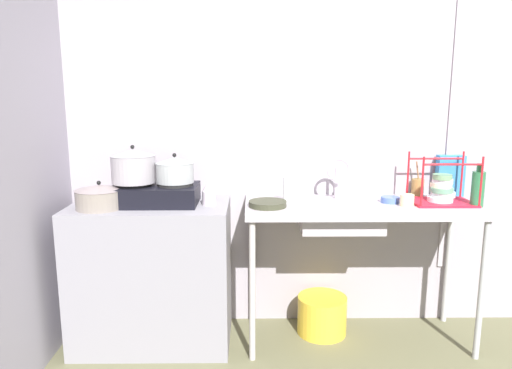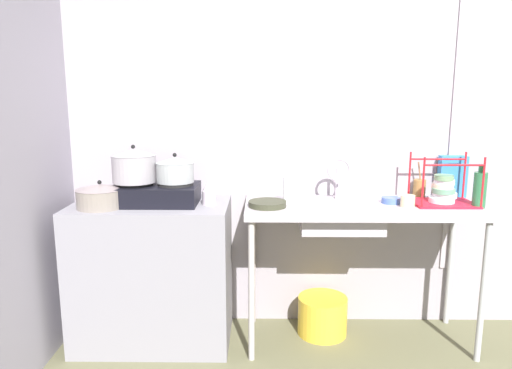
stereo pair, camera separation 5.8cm
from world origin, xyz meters
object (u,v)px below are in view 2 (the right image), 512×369
at_px(faucet, 339,172).
at_px(frying_pan, 267,204).
at_px(bottle_by_rack, 480,189).
at_px(sink_basin, 340,217).
at_px(utensil_jar, 419,188).
at_px(small_bowl_on_drainboard, 391,200).
at_px(pot_on_right_burner, 175,169).
at_px(bucket_on_floor, 322,315).
at_px(bottle_by_sink, 288,190).
at_px(pot_on_left_burner, 134,165).
at_px(pot_beside_stove, 100,196).
at_px(cereal_box, 452,176).
at_px(percolator, 209,192).
at_px(dish_rack, 443,192).
at_px(cup_by_rack, 408,201).
at_px(stove, 156,193).

xyz_separation_m(faucet, frying_pan, (-0.44, -0.16, -0.16)).
distance_m(faucet, bottle_by_rack, 0.81).
bearing_deg(sink_basin, frying_pan, -176.49).
relative_size(bottle_by_rack, utensil_jar, 1.12).
xyz_separation_m(small_bowl_on_drainboard, utensil_jar, (0.23, 0.19, 0.04)).
distance_m(pot_on_right_burner, bucket_on_floor, 1.33).
relative_size(sink_basin, bottle_by_sink, 2.47).
height_order(pot_on_left_burner, utensil_jar, pot_on_left_burner).
bearing_deg(utensil_jar, pot_beside_stove, -170.72).
relative_size(faucet, cereal_box, 1.02).
distance_m(faucet, frying_pan, 0.49).
bearing_deg(percolator, bottle_by_sink, 3.93).
xyz_separation_m(percolator, dish_rack, (1.39, 0.03, -0.00)).
xyz_separation_m(faucet, cup_by_rack, (0.38, -0.16, -0.14)).
bearing_deg(sink_basin, bottle_by_sink, 170.47).
bearing_deg(pot_on_left_burner, pot_on_right_burner, 0.00).
bearing_deg(dish_rack, bucket_on_floor, 174.25).
height_order(stove, percolator, percolator).
height_order(cup_by_rack, small_bowl_on_drainboard, cup_by_rack).
height_order(faucet, bottle_by_rack, faucet).
height_order(frying_pan, bottle_by_rack, bottle_by_rack).
xyz_separation_m(pot_on_right_burner, bottle_by_rack, (1.77, -0.08, -0.10)).
xyz_separation_m(pot_on_left_burner, pot_on_right_burner, (0.24, 0.00, -0.02)).
height_order(pot_on_right_burner, bottle_by_sink, pot_on_right_burner).
relative_size(dish_rack, utensil_jar, 1.58).
bearing_deg(dish_rack, percolator, -178.65).
distance_m(stove, frying_pan, 0.67).
distance_m(stove, cereal_box, 1.86).
xyz_separation_m(pot_beside_stove, utensil_jar, (1.94, 0.32, -0.01)).
height_order(frying_pan, bottle_by_sink, bottle_by_sink).
relative_size(pot_on_left_burner, frying_pan, 1.17).
bearing_deg(small_bowl_on_drainboard, faucet, 167.92).
bearing_deg(utensil_jar, cereal_box, 0.76).
bearing_deg(frying_pan, cereal_box, 13.65).
relative_size(pot_beside_stove, frying_pan, 1.23).
xyz_separation_m(pot_on_left_burner, cereal_box, (1.97, 0.22, -0.10)).
relative_size(pot_on_right_burner, cup_by_rack, 2.72).
distance_m(frying_pan, dish_rack, 1.05).
height_order(percolator, utensil_jar, utensil_jar).
xyz_separation_m(stove, utensil_jar, (1.64, 0.21, -0.00)).
xyz_separation_m(pot_on_left_burner, bottle_by_rack, (2.01, -0.08, -0.12)).
xyz_separation_m(pot_on_left_burner, bucket_on_floor, (1.15, 0.08, -0.99)).
bearing_deg(pot_on_left_burner, frying_pan, -5.01).
bearing_deg(faucet, small_bowl_on_drainboard, -12.08).
height_order(pot_on_right_burner, utensil_jar, pot_on_right_burner).
height_order(pot_on_left_burner, bottle_by_sink, pot_on_left_burner).
distance_m(pot_on_right_burner, dish_rack, 1.60).
distance_m(pot_on_left_burner, bottle_by_rack, 2.02).
distance_m(dish_rack, cereal_box, 0.25).
bearing_deg(faucet, utensil_jar, 12.76).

